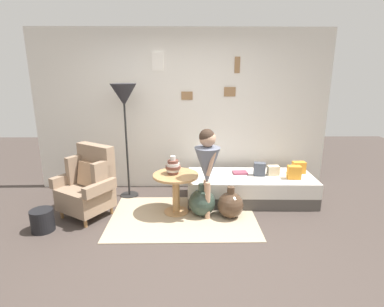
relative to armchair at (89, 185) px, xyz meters
The scene contains 17 objects.
ground_plane 1.59m from the armchair, 34.05° to the right, with size 12.00×12.00×0.00m, color #423833.
gallery_wall 1.88m from the armchair, 40.68° to the left, with size 4.80×0.12×2.60m.
rug 1.37m from the armchair, ahead, with size 1.97×1.32×0.01m, color tan.
armchair is the anchor object (origin of this frame).
daybed 2.37m from the armchair, 10.86° to the left, with size 1.92×0.85×0.40m.
pillow_head 3.14m from the armchair, 10.14° to the left, with size 0.19×0.12×0.18m, color orange.
pillow_mid 2.95m from the armchair, ahead, with size 0.19×0.12×0.20m, color orange.
pillow_back 2.71m from the armchair, 10.01° to the left, with size 0.17×0.12×0.14m, color beige.
pillow_extra 2.50m from the armchair, 10.58° to the left, with size 0.17×0.12×0.20m, color #474C56.
side_table 1.20m from the armchair, ahead, with size 0.63×0.63×0.57m.
vase_striped 1.18m from the armchair, ahead, with size 0.21×0.21×0.25m.
floor_lamp 1.34m from the armchair, 56.88° to the left, with size 0.39×0.39×1.77m.
person_child 1.66m from the armchair, ahead, with size 0.34×0.34×1.23m.
book_on_daybed 2.24m from the armchair, 14.01° to the left, with size 0.22×0.16×0.03m, color #903F54.
demijohn_near 1.58m from the armchair, ahead, with size 0.37×0.37×0.46m.
demijohn_far 1.96m from the armchair, ahead, with size 0.36×0.36×0.44m.
magazine_basket 0.71m from the armchair, 135.45° to the right, with size 0.28×0.28×0.28m, color black.
Camera 1 is at (0.09, -3.04, 1.94)m, focal length 28.22 mm.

